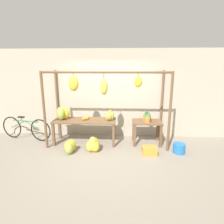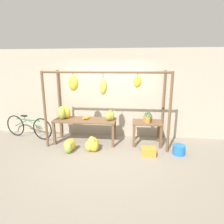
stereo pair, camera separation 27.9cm
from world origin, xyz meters
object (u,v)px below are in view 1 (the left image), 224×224
(banana_pile_on_table, at_px, (62,113))
(parked_bicycle, at_px, (26,128))
(fruit_crate_white, at_px, (149,151))
(blue_bucket, at_px, (179,148))
(banana_pile_ground_left, at_px, (70,147))
(pineapple_cluster, at_px, (147,117))
(orange_pile, at_px, (86,118))
(papaya_pile, at_px, (110,116))
(banana_pile_ground_right, at_px, (93,145))

(banana_pile_on_table, distance_m, parked_bicycle, 1.36)
(fruit_crate_white, distance_m, blue_bucket, 0.81)
(banana_pile_ground_left, distance_m, blue_bucket, 2.93)
(blue_bucket, bearing_deg, banana_pile_on_table, 169.81)
(fruit_crate_white, bearing_deg, pineapple_cluster, 89.50)
(banana_pile_on_table, height_order, blue_bucket, banana_pile_on_table)
(orange_pile, relative_size, papaya_pile, 0.67)
(banana_pile_ground_left, relative_size, parked_bicycle, 0.26)
(banana_pile_on_table, relative_size, banana_pile_ground_left, 1.01)
(pineapple_cluster, relative_size, papaya_pile, 1.18)
(banana_pile_ground_right, bearing_deg, blue_bucket, 0.82)
(banana_pile_on_table, distance_m, fruit_crate_white, 2.74)
(banana_pile_ground_right, relative_size, parked_bicycle, 0.27)
(blue_bucket, bearing_deg, banana_pile_ground_right, -179.18)
(banana_pile_ground_right, xyz_separation_m, parked_bicycle, (-2.25, 0.75, 0.19))
(banana_pile_ground_left, xyz_separation_m, blue_bucket, (2.93, 0.14, -0.03))
(pineapple_cluster, height_order, papaya_pile, papaya_pile)
(orange_pile, distance_m, blue_bucket, 2.75)
(fruit_crate_white, bearing_deg, banana_pile_ground_left, -179.65)
(orange_pile, xyz_separation_m, parked_bicycle, (-1.94, 0.15, -0.39))
(banana_pile_ground_right, bearing_deg, pineapple_cluster, 22.57)
(fruit_crate_white, relative_size, parked_bicycle, 0.22)
(pineapple_cluster, relative_size, banana_pile_ground_left, 0.88)
(pineapple_cluster, xyz_separation_m, blue_bucket, (0.79, -0.60, -0.68))
(pineapple_cluster, xyz_separation_m, banana_pile_ground_right, (-1.51, -0.63, -0.63))
(parked_bicycle, bearing_deg, fruit_crate_white, -12.75)
(orange_pile, distance_m, banana_pile_ground_left, 0.98)
(banana_pile_ground_left, bearing_deg, fruit_crate_white, 0.35)
(orange_pile, height_order, blue_bucket, orange_pile)
(papaya_pile, bearing_deg, banana_pile_on_table, 178.70)
(orange_pile, xyz_separation_m, fruit_crate_white, (1.82, -0.70, -0.66))
(banana_pile_ground_right, bearing_deg, banana_pile_ground_left, -169.85)
(banana_pile_ground_right, relative_size, fruit_crate_white, 1.22)
(parked_bicycle, bearing_deg, orange_pile, -4.37)
(pineapple_cluster, xyz_separation_m, fruit_crate_white, (-0.01, -0.73, -0.71))
(papaya_pile, bearing_deg, banana_pile_ground_left, -145.83)
(banana_pile_on_table, distance_m, banana_pile_ground_left, 1.12)
(parked_bicycle, bearing_deg, pineapple_cluster, -1.87)
(banana_pile_on_table, xyz_separation_m, banana_pile_ground_left, (0.38, -0.74, -0.74))
(fruit_crate_white, height_order, papaya_pile, papaya_pile)
(banana_pile_on_table, bearing_deg, papaya_pile, -1.30)
(pineapple_cluster, height_order, blue_bucket, pineapple_cluster)
(orange_pile, xyz_separation_m, blue_bucket, (2.62, -0.57, -0.63))
(parked_bicycle, bearing_deg, papaya_pile, -3.34)
(banana_pile_ground_left, relative_size, blue_bucket, 1.43)
(banana_pile_ground_right, relative_size, blue_bucket, 1.44)
(banana_pile_on_table, relative_size, parked_bicycle, 0.27)
(banana_pile_on_table, relative_size, orange_pile, 2.03)
(orange_pile, distance_m, papaya_pile, 0.74)
(banana_pile_ground_right, xyz_separation_m, fruit_crate_white, (1.51, -0.10, -0.08))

